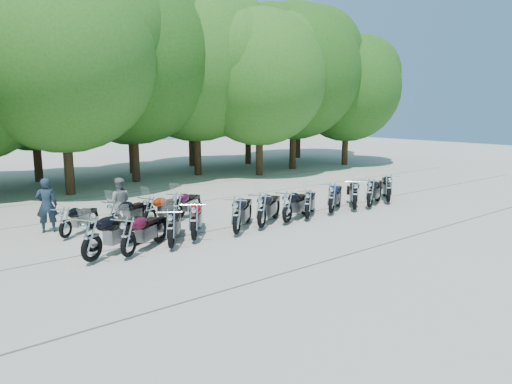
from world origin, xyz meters
TOP-DOWN VIEW (x-y plane):
  - ground at (0.00, 0.00)m, footprint 90.00×90.00m
  - tree_3 at (-3.57, 11.24)m, footprint 8.70×8.70m
  - tree_4 at (0.54, 13.09)m, footprint 9.13×9.13m
  - tree_5 at (4.61, 13.20)m, footprint 9.04×9.04m
  - tree_6 at (7.55, 10.82)m, footprint 8.00×8.00m
  - tree_7 at (11.20, 11.78)m, footprint 8.79×8.79m
  - tree_8 at (15.83, 11.20)m, footprint 7.53×7.53m
  - tree_11 at (-3.76, 16.43)m, footprint 7.56×7.56m
  - tree_12 at (1.80, 16.47)m, footprint 7.88×7.88m
  - tree_13 at (6.69, 17.47)m, footprint 8.31×8.31m
  - tree_14 at (10.68, 16.09)m, footprint 8.02×8.02m
  - tree_15 at (16.61, 17.02)m, footprint 9.67×9.67m
  - motorcycle_0 at (-6.12, 0.58)m, footprint 2.60×1.95m
  - motorcycle_1 at (-5.21, 0.39)m, footprint 2.31×1.89m
  - motorcycle_2 at (-3.95, 0.37)m, footprint 1.96×2.41m
  - motorcycle_3 at (-3.04, 0.65)m, footprint 2.07×2.50m
  - motorcycle_4 at (-1.61, 0.43)m, footprint 2.37×2.26m
  - motorcycle_5 at (-0.51, 0.54)m, footprint 2.47×2.05m
  - motorcycle_6 at (0.64, 0.54)m, footprint 2.45×1.62m
  - motorcycle_7 at (1.58, 0.50)m, footprint 2.22×2.00m
  - motorcycle_8 at (2.94, 0.60)m, footprint 2.47×2.01m
  - motorcycle_9 at (4.13, 0.47)m, footprint 2.39×2.26m
  - motorcycle_10 at (4.97, 0.39)m, footprint 2.56×1.80m
  - motorcycle_11 at (6.38, 0.53)m, footprint 2.45×2.26m
  - motorcycle_12 at (-6.01, 3.34)m, footprint 1.97×1.80m
  - motorcycle_13 at (-4.48, 3.23)m, footprint 2.21×1.48m
  - motorcycle_14 at (-3.27, 3.19)m, footprint 2.22×1.39m
  - motorcycle_15 at (-2.20, 3.22)m, footprint 2.14×1.78m
  - rider_0 at (-6.19, 4.65)m, footprint 0.76×0.61m
  - rider_1 at (-4.04, 3.95)m, footprint 1.01×0.91m

SIDE VIEW (x-z plane):
  - ground at x=0.00m, z-range 0.00..0.00m
  - motorcycle_12 at x=-6.01m, z-range 0.00..1.16m
  - motorcycle_14 at x=-3.27m, z-range 0.00..1.20m
  - motorcycle_13 at x=-4.48m, z-range 0.00..1.21m
  - motorcycle_15 at x=-2.20m, z-range 0.00..1.22m
  - motorcycle_7 at x=1.58m, z-range 0.00..1.30m
  - motorcycle_1 at x=-5.21m, z-range 0.00..1.31m
  - motorcycle_6 at x=0.64m, z-range 0.00..1.34m
  - motorcycle_2 at x=-3.95m, z-range 0.00..1.36m
  - motorcycle_8 at x=2.94m, z-range 0.00..1.40m
  - motorcycle_10 at x=4.97m, z-range 0.00..1.41m
  - motorcycle_5 at x=-0.51m, z-range 0.00..1.41m
  - motorcycle_4 at x=-1.61m, z-range 0.00..1.42m
  - motorcycle_3 at x=-3.04m, z-range 0.00..1.42m
  - motorcycle_9 at x=4.13m, z-range 0.00..1.43m
  - motorcycle_0 at x=-6.12m, z-range 0.00..1.44m
  - motorcycle_11 at x=6.38m, z-range 0.00..1.45m
  - rider_1 at x=-4.04m, z-range 0.00..1.69m
  - rider_0 at x=-6.19m, z-range 0.00..1.81m
  - tree_8 at x=15.83m, z-range 0.85..10.10m
  - tree_11 at x=-3.76m, z-range 0.85..10.14m
  - tree_12 at x=1.80m, z-range 0.89..10.56m
  - tree_6 at x=7.55m, z-range 0.90..10.72m
  - tree_14 at x=10.68m, z-range 0.91..10.75m
  - tree_13 at x=6.69m, z-range 0.94..11.14m
  - tree_3 at x=-3.57m, z-range 0.98..11.66m
  - tree_7 at x=11.20m, z-range 0.99..11.79m
  - tree_5 at x=4.61m, z-range 1.02..12.12m
  - tree_4 at x=0.54m, z-range 1.03..12.24m
  - tree_15 at x=16.61m, z-range 1.09..12.96m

